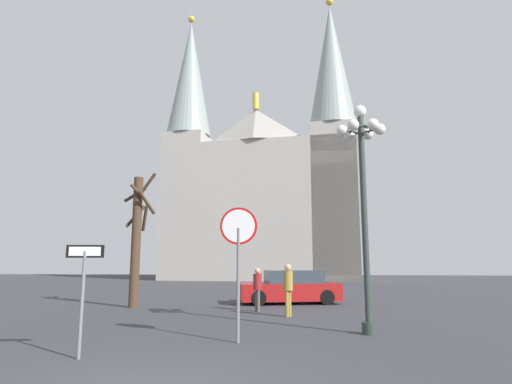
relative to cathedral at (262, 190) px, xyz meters
name	(u,v)px	position (x,y,z in m)	size (l,w,h in m)	color
cathedral	(262,190)	(0.00, 0.00, 0.00)	(21.62, 12.95, 30.57)	#ADA89E
stop_sign	(238,245)	(2.66, -36.64, -7.56)	(0.88, 0.08, 3.08)	slate
one_way_arrow_sign	(83,284)	(-0.07, -38.59, -8.37)	(0.71, 0.18, 2.13)	slate
street_lamp	(363,178)	(5.80, -35.16, -5.74)	(1.32, 1.19, 6.06)	#2D3833
bare_tree	(137,235)	(-2.67, -29.38, -6.84)	(1.38, 1.38, 5.65)	#473323
parked_car_near_red	(290,288)	(3.62, -27.07, -9.07)	(4.69, 2.80, 1.46)	maroon
pedestrian_walking	(258,285)	(2.49, -30.34, -8.80)	(0.32, 0.32, 1.60)	#594C47
pedestrian_standing	(288,285)	(3.67, -31.78, -8.70)	(0.32, 0.32, 1.74)	olive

